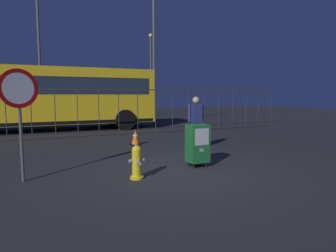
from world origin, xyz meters
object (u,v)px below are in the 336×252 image
pedestrian (196,120)px  street_light_near_left (151,68)px  newspaper_box_primary (198,143)px  bus_near (43,95)px  stop_sign (19,101)px  fire_hydrant (137,162)px  street_light_near_right (154,45)px  street_light_far_left (39,39)px  traffic_cone (135,137)px

pedestrian → street_light_near_left: street_light_near_left is taller
newspaper_box_primary → bus_near: (-3.04, 9.38, 1.14)m
stop_sign → bus_near: 9.03m
fire_hydrant → street_light_near_left: street_light_near_left is taller
stop_sign → street_light_near_right: (6.52, 9.08, 2.87)m
street_light_far_left → newspaper_box_primary: bearing=-76.4°
fire_hydrant → street_light_far_left: (-1.37, 12.90, 4.52)m
fire_hydrant → stop_sign: stop_sign is taller
street_light_far_left → street_light_near_right: bearing=-28.0°
street_light_far_left → street_light_near_left: bearing=24.1°
fire_hydrant → street_light_near_left: (6.87, 16.58, 3.47)m
fire_hydrant → street_light_far_left: size_ratio=0.09×
fire_hydrant → stop_sign: bearing=160.7°
traffic_cone → bus_near: (-2.68, 5.76, 1.45)m
stop_sign → street_light_near_left: street_light_near_left is taller
bus_near → street_light_near_left: bearing=40.5°
stop_sign → street_light_far_left: (0.75, 12.15, 3.27)m
newspaper_box_primary → street_light_near_right: bearing=73.9°
newspaper_box_primary → pedestrian: bearing=61.0°
street_light_near_right → bus_near: bearing=-179.2°
newspaper_box_primary → pedestrian: size_ratio=0.61×
street_light_near_right → fire_hydrant: bearing=-114.1°
fire_hydrant → traffic_cone: 4.19m
traffic_cone → bus_near: bus_near is taller
newspaper_box_primary → street_light_far_left: bearing=103.6°
fire_hydrant → street_light_far_left: 13.74m
street_light_near_left → street_light_far_left: street_light_far_left is taller
newspaper_box_primary → street_light_near_left: size_ratio=0.16×
bus_near → fire_hydrant: bearing=-81.2°
bus_near → street_light_far_left: (-0.00, 3.15, 3.16)m
stop_sign → newspaper_box_primary: bearing=-5.7°
pedestrian → stop_sign: bearing=-162.5°
pedestrian → bus_near: 8.55m
pedestrian → street_light_far_left: bearing=111.1°
newspaper_box_primary → stop_sign: stop_sign is taller
bus_near → street_light_far_left: bearing=90.9°
traffic_cone → street_light_near_right: 7.84m
fire_hydrant → traffic_cone: size_ratio=1.41×
newspaper_box_primary → street_light_near_right: 10.59m
newspaper_box_primary → traffic_cone: newspaper_box_primary is taller
street_light_near_left → street_light_far_left: (-8.24, -3.68, 1.05)m
newspaper_box_primary → traffic_cone: 3.64m
newspaper_box_primary → pedestrian: 2.21m
pedestrian → street_light_near_left: (4.15, 14.30, 2.87)m
newspaper_box_primary → street_light_near_left: street_light_near_left is taller
pedestrian → street_light_near_left: bearing=73.8°
fire_hydrant → street_light_near_right: size_ratio=0.10×
stop_sign → pedestrian: size_ratio=1.34×
traffic_cone → street_light_far_left: size_ratio=0.06×
fire_hydrant → traffic_cone: fire_hydrant is taller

